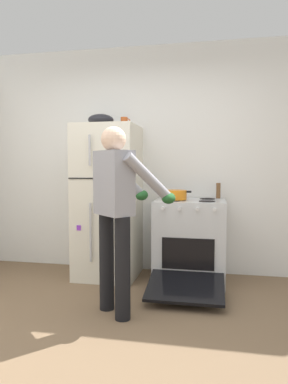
% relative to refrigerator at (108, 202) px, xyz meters
% --- Properties ---
extents(ground, '(8.00, 8.00, 0.00)m').
position_rel_refrigerator_xyz_m(ground, '(0.42, -1.57, -0.87)').
color(ground, brown).
extents(kitchen_wall_back, '(6.00, 0.10, 2.70)m').
position_rel_refrigerator_xyz_m(kitchen_wall_back, '(0.42, 0.38, 0.48)').
color(kitchen_wall_back, white).
rests_on(kitchen_wall_back, ground).
extents(refrigerator, '(0.68, 0.72, 1.73)m').
position_rel_refrigerator_xyz_m(refrigerator, '(0.00, 0.00, 0.00)').
color(refrigerator, silver).
rests_on(refrigerator, ground).
extents(stove_range, '(0.76, 1.21, 0.91)m').
position_rel_refrigerator_xyz_m(stove_range, '(0.94, -0.02, -0.42)').
color(stove_range, silver).
rests_on(stove_range, ground).
extents(person_cook, '(0.70, 0.74, 1.60)m').
position_rel_refrigerator_xyz_m(person_cook, '(0.39, -0.99, 0.09)').
color(person_cook, black).
rests_on(person_cook, ground).
extents(red_pot, '(0.34, 0.24, 0.10)m').
position_rel_refrigerator_xyz_m(red_pot, '(0.78, -0.05, 0.09)').
color(red_pot, orange).
rests_on(red_pot, stove_range).
extents(coffee_mug, '(0.11, 0.08, 0.10)m').
position_rel_refrigerator_xyz_m(coffee_mug, '(0.18, 0.05, 0.91)').
color(coffee_mug, '#B24C1E').
rests_on(coffee_mug, refrigerator).
extents(pepper_mill, '(0.05, 0.05, 0.17)m').
position_rel_refrigerator_xyz_m(pepper_mill, '(1.24, 0.20, 0.13)').
color(pepper_mill, brown).
rests_on(pepper_mill, stove_range).
extents(mixing_bowl, '(0.29, 0.29, 0.13)m').
position_rel_refrigerator_xyz_m(mixing_bowl, '(-0.08, 0.00, 0.93)').
color(mixing_bowl, black).
rests_on(mixing_bowl, refrigerator).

